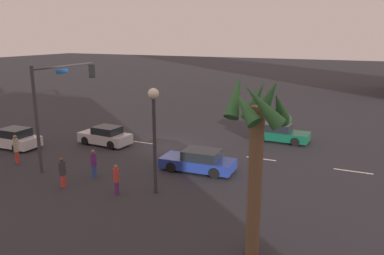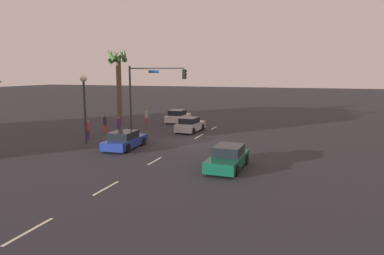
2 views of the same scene
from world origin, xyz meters
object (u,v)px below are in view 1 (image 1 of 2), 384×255
(streetlamp, at_px, (154,120))
(pedestrian_2, at_px, (62,172))
(traffic_signal, at_px, (58,95))
(pedestrian_0, at_px, (94,163))
(car_2, at_px, (105,136))
(pedestrian_1, at_px, (116,179))
(car_3, at_px, (14,139))
(pedestrian_3, at_px, (16,148))
(car_0, at_px, (280,133))
(palm_tree_1, at_px, (257,132))
(car_1, at_px, (199,161))

(streetlamp, relative_size, pedestrian_2, 3.32)
(traffic_signal, height_order, pedestrian_0, traffic_signal)
(car_2, bearing_deg, pedestrian_1, 130.85)
(car_2, height_order, pedestrian_0, pedestrian_0)
(car_3, height_order, pedestrian_3, pedestrian_3)
(car_0, height_order, pedestrian_0, pedestrian_0)
(car_3, relative_size, streetlamp, 0.73)
(car_2, xyz_separation_m, pedestrian_3, (2.46, 5.98, 0.37))
(car_0, height_order, pedestrian_3, pedestrian_3)
(car_0, bearing_deg, pedestrian_2, 58.50)
(palm_tree_1, bearing_deg, streetlamp, -28.90)
(traffic_signal, relative_size, streetlamp, 1.15)
(streetlamp, distance_m, palm_tree_1, 7.16)
(car_1, distance_m, pedestrian_1, 5.61)
(pedestrian_2, height_order, palm_tree_1, palm_tree_1)
(car_0, distance_m, streetlamp, 13.75)
(car_1, height_order, pedestrian_2, pedestrian_2)
(car_0, xyz_separation_m, pedestrian_0, (8.14, 12.36, 0.24))
(traffic_signal, xyz_separation_m, pedestrian_2, (-3.06, 3.28, -3.54))
(car_0, xyz_separation_m, pedestrian_2, (8.73, 14.25, 0.24))
(pedestrian_3, bearing_deg, car_0, -138.59)
(palm_tree_1, bearing_deg, pedestrian_2, -10.13)
(car_1, distance_m, streetlamp, 5.27)
(streetlamp, relative_size, pedestrian_3, 2.92)
(car_1, distance_m, car_3, 14.44)
(streetlamp, bearing_deg, car_3, -11.40)
(car_2, distance_m, palm_tree_1, 17.75)
(car_0, distance_m, pedestrian_0, 14.80)
(pedestrian_1, distance_m, palm_tree_1, 9.20)
(car_2, distance_m, pedestrian_3, 6.47)
(car_2, bearing_deg, pedestrian_2, 111.49)
(pedestrian_2, xyz_separation_m, pedestrian_3, (5.48, -1.71, 0.15))
(car_3, xyz_separation_m, palm_tree_1, (-19.93, 6.20, 4.13))
(pedestrian_0, relative_size, pedestrian_2, 0.99)
(pedestrian_1, bearing_deg, car_0, -111.48)
(car_2, xyz_separation_m, car_3, (5.66, 3.50, 0.01))
(car_2, height_order, pedestrian_1, pedestrian_1)
(car_0, xyz_separation_m, palm_tree_1, (-2.51, 16.26, 4.17))
(car_1, xyz_separation_m, palm_tree_1, (-5.54, 7.46, 4.19))
(car_1, xyz_separation_m, pedestrian_3, (11.19, 3.74, 0.41))
(car_3, bearing_deg, car_0, -149.99)
(car_2, xyz_separation_m, pedestrian_1, (-6.31, 7.29, 0.21))
(traffic_signal, bearing_deg, palm_tree_1, 159.70)
(car_1, height_order, pedestrian_0, pedestrian_0)
(pedestrian_0, height_order, pedestrian_2, pedestrian_2)
(car_1, bearing_deg, pedestrian_2, 43.68)
(traffic_signal, bearing_deg, streetlamp, 167.07)
(car_0, relative_size, pedestrian_0, 2.60)
(car_0, distance_m, pedestrian_2, 16.71)
(car_3, distance_m, pedestrian_1, 12.55)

